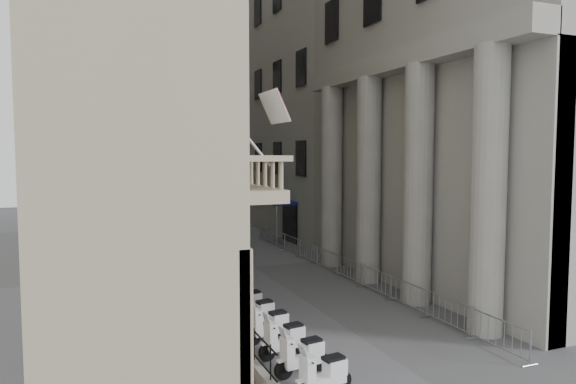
# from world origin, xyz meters

# --- Properties ---
(far_building) EXTENTS (22.00, 10.00, 30.00)m
(far_building) POSITION_xyz_m (0.00, 48.00, 15.00)
(far_building) COLOR #B8B5AD
(far_building) RESTS_ON ground
(iron_fence) EXTENTS (0.30, 28.00, 1.40)m
(iron_fence) POSITION_xyz_m (-4.30, 18.00, 0.00)
(iron_fence) COLOR black
(iron_fence) RESTS_ON ground
(blue_awning) EXTENTS (1.60, 3.00, 3.00)m
(blue_awning) POSITION_xyz_m (4.15, 26.00, 0.00)
(blue_awning) COLOR navy
(blue_awning) RESTS_ON ground
(scooter_1) EXTENTS (1.46, 0.74, 1.50)m
(scooter_1) POSITION_xyz_m (-3.04, 5.28, 0.00)
(scooter_1) COLOR white
(scooter_1) RESTS_ON ground
(scooter_2) EXTENTS (1.46, 0.74, 1.50)m
(scooter_2) POSITION_xyz_m (-3.04, 6.66, 0.00)
(scooter_2) COLOR white
(scooter_2) RESTS_ON ground
(scooter_3) EXTENTS (1.46, 0.74, 1.50)m
(scooter_3) POSITION_xyz_m (-3.04, 8.05, 0.00)
(scooter_3) COLOR white
(scooter_3) RESTS_ON ground
(scooter_4) EXTENTS (1.46, 0.74, 1.50)m
(scooter_4) POSITION_xyz_m (-3.04, 9.43, 0.00)
(scooter_4) COLOR white
(scooter_4) RESTS_ON ground
(scooter_5) EXTENTS (1.46, 0.74, 1.50)m
(scooter_5) POSITION_xyz_m (-3.04, 10.81, 0.00)
(scooter_5) COLOR white
(scooter_5) RESTS_ON ground
(scooter_6) EXTENTS (1.46, 0.74, 1.50)m
(scooter_6) POSITION_xyz_m (-3.04, 12.19, 0.00)
(scooter_6) COLOR white
(scooter_6) RESTS_ON ground
(scooter_7) EXTENTS (1.46, 0.74, 1.50)m
(scooter_7) POSITION_xyz_m (-3.04, 13.57, 0.00)
(scooter_7) COLOR white
(scooter_7) RESTS_ON ground
(scooter_8) EXTENTS (1.46, 0.74, 1.50)m
(scooter_8) POSITION_xyz_m (-3.04, 14.96, 0.00)
(scooter_8) COLOR white
(scooter_8) RESTS_ON ground
(scooter_9) EXTENTS (1.46, 0.74, 1.50)m
(scooter_9) POSITION_xyz_m (-3.04, 16.34, 0.00)
(scooter_9) COLOR white
(scooter_9) RESTS_ON ground
(scooter_10) EXTENTS (1.46, 0.74, 1.50)m
(scooter_10) POSITION_xyz_m (-3.04, 17.72, 0.00)
(scooter_10) COLOR white
(scooter_10) RESTS_ON ground
(scooter_11) EXTENTS (1.46, 0.74, 1.50)m
(scooter_11) POSITION_xyz_m (-3.04, 19.10, 0.00)
(scooter_11) COLOR white
(scooter_11) RESTS_ON ground
(scooter_12) EXTENTS (1.46, 0.74, 1.50)m
(scooter_12) POSITION_xyz_m (-3.04, 20.48, 0.00)
(scooter_12) COLOR white
(scooter_12) RESTS_ON ground
(scooter_13) EXTENTS (1.46, 0.74, 1.50)m
(scooter_13) POSITION_xyz_m (-3.04, 21.87, 0.00)
(scooter_13) COLOR white
(scooter_13) RESTS_ON ground
(scooter_14) EXTENTS (1.46, 0.74, 1.50)m
(scooter_14) POSITION_xyz_m (-3.04, 23.25, 0.00)
(scooter_14) COLOR white
(scooter_14) RESTS_ON ground
(barrier_0) EXTENTS (0.60, 2.40, 1.10)m
(barrier_0) POSITION_xyz_m (3.48, 4.50, 0.00)
(barrier_0) COLOR #A7A9AE
(barrier_0) RESTS_ON ground
(barrier_1) EXTENTS (0.60, 2.40, 1.10)m
(barrier_1) POSITION_xyz_m (3.48, 7.00, 0.00)
(barrier_1) COLOR #A7A9AE
(barrier_1) RESTS_ON ground
(barrier_2) EXTENTS (0.60, 2.40, 1.10)m
(barrier_2) POSITION_xyz_m (3.48, 9.50, 0.00)
(barrier_2) COLOR #A7A9AE
(barrier_2) RESTS_ON ground
(barrier_3) EXTENTS (0.60, 2.40, 1.10)m
(barrier_3) POSITION_xyz_m (3.48, 12.00, 0.00)
(barrier_3) COLOR #A7A9AE
(barrier_3) RESTS_ON ground
(barrier_4) EXTENTS (0.60, 2.40, 1.10)m
(barrier_4) POSITION_xyz_m (3.48, 14.50, 0.00)
(barrier_4) COLOR #A7A9AE
(barrier_4) RESTS_ON ground
(barrier_5) EXTENTS (0.60, 2.40, 1.10)m
(barrier_5) POSITION_xyz_m (3.48, 17.00, 0.00)
(barrier_5) COLOR #A7A9AE
(barrier_5) RESTS_ON ground
(barrier_6) EXTENTS (0.60, 2.40, 1.10)m
(barrier_6) POSITION_xyz_m (3.48, 19.50, 0.00)
(barrier_6) COLOR #A7A9AE
(barrier_6) RESTS_ON ground
(barrier_7) EXTENTS (0.60, 2.40, 1.10)m
(barrier_7) POSITION_xyz_m (3.48, 22.00, 0.00)
(barrier_7) COLOR #A7A9AE
(barrier_7) RESTS_ON ground
(barrier_8) EXTENTS (0.60, 2.40, 1.10)m
(barrier_8) POSITION_xyz_m (3.48, 24.50, 0.00)
(barrier_8) COLOR #A7A9AE
(barrier_8) RESTS_ON ground
(barrier_9) EXTENTS (0.60, 2.40, 1.10)m
(barrier_9) POSITION_xyz_m (3.48, 27.00, 0.00)
(barrier_9) COLOR #A7A9AE
(barrier_9) RESTS_ON ground
(security_tent) EXTENTS (3.77, 3.77, 3.06)m
(security_tent) POSITION_xyz_m (-3.60, 26.96, 2.56)
(security_tent) COLOR white
(security_tent) RESTS_ON ground
(street_lamp) EXTENTS (2.63, 1.07, 8.42)m
(street_lamp) POSITION_xyz_m (-3.45, 18.16, 5.03)
(street_lamp) COLOR #92949A
(street_lamp) RESTS_ON ground
(info_kiosk) EXTENTS (0.41, 0.98, 2.02)m
(info_kiosk) POSITION_xyz_m (-4.19, 23.03, 1.02)
(info_kiosk) COLOR black
(info_kiosk) RESTS_ON ground
(pedestrian_a) EXTENTS (0.68, 0.54, 1.62)m
(pedestrian_a) POSITION_xyz_m (-0.25, 22.88, 0.81)
(pedestrian_a) COLOR #0D1734
(pedestrian_a) RESTS_ON ground
(pedestrian_b) EXTENTS (0.96, 0.78, 1.84)m
(pedestrian_b) POSITION_xyz_m (2.08, 30.53, 0.92)
(pedestrian_b) COLOR black
(pedestrian_b) RESTS_ON ground
(pedestrian_c) EXTENTS (1.06, 0.94, 1.82)m
(pedestrian_c) POSITION_xyz_m (0.69, 28.18, 0.91)
(pedestrian_c) COLOR black
(pedestrian_c) RESTS_ON ground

